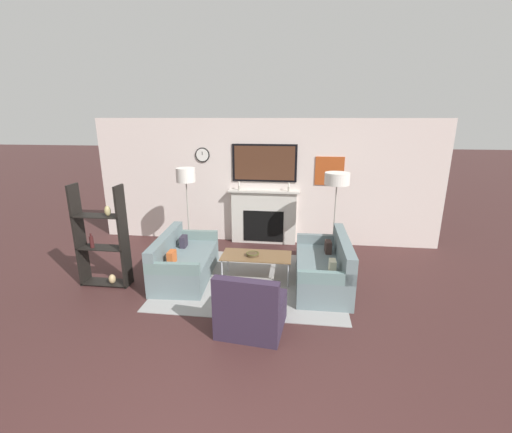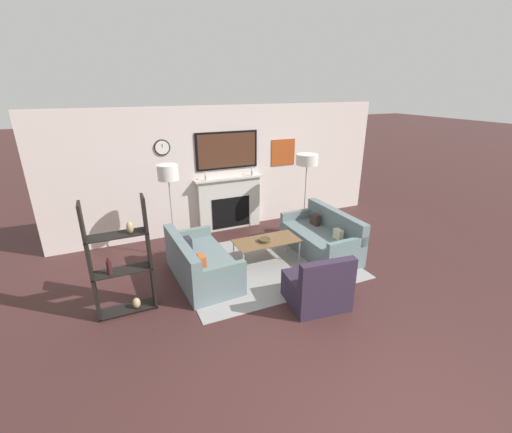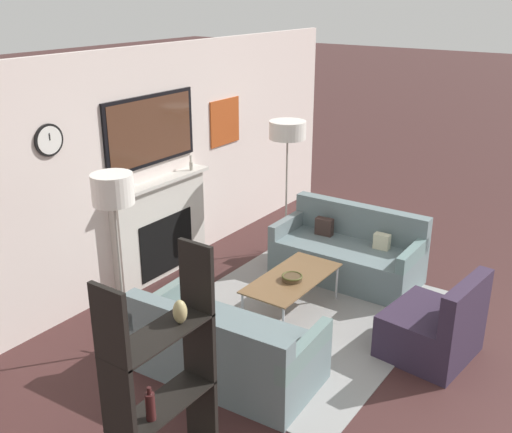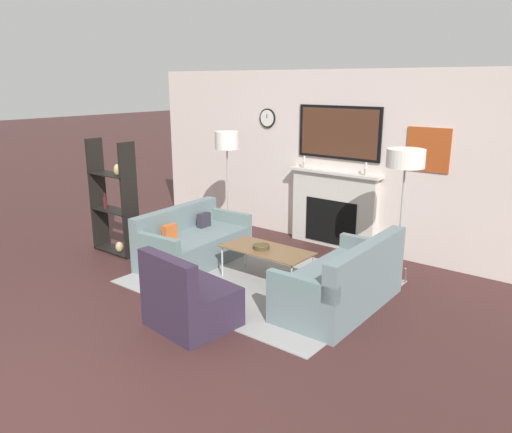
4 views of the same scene
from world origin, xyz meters
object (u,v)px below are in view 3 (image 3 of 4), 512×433
at_px(couch_right, 348,254).
at_px(floor_lamp_right, 288,132).
at_px(armchair, 435,329).
at_px(decorative_bowl, 292,278).
at_px(floor_lamp_left, 113,192).
at_px(coffee_table, 292,279).
at_px(couch_left, 225,349).
at_px(shelf_unit, 164,388).

bearing_deg(couch_right, floor_lamp_right, 78.05).
distance_m(armchair, decorative_bowl, 1.49).
distance_m(couch_right, floor_lamp_left, 3.14).
bearing_deg(floor_lamp_left, decorative_bowl, -34.30).
height_order(coffee_table, floor_lamp_left, floor_lamp_left).
xyz_separation_m(couch_left, decorative_bowl, (1.21, 0.05, 0.19)).
xyz_separation_m(decorative_bowl, floor_lamp_right, (1.44, 0.98, 1.14)).
bearing_deg(couch_left, shelf_unit, -160.51).
distance_m(decorative_bowl, floor_lamp_left, 2.08).
distance_m(floor_lamp_right, shelf_unit, 4.20).
bearing_deg(floor_lamp_right, decorative_bowl, -145.82).
relative_size(decorative_bowl, shelf_unit, 0.13).
relative_size(floor_lamp_right, shelf_unit, 1.03).
relative_size(couch_left, couch_right, 0.98).
xyz_separation_m(armchair, decorative_bowl, (-0.18, 1.47, 0.19)).
bearing_deg(shelf_unit, couch_left, 19.49).
bearing_deg(armchair, floor_lamp_left, 123.41).
bearing_deg(floor_lamp_left, coffee_table, -32.18).
distance_m(decorative_bowl, shelf_unit, 2.48).
height_order(floor_lamp_left, floor_lamp_right, floor_lamp_left).
xyz_separation_m(floor_lamp_right, shelf_unit, (-3.85, -1.45, -0.82)).
bearing_deg(armchair, floor_lamp_right, 62.72).
bearing_deg(armchair, coffee_table, 94.36).
bearing_deg(decorative_bowl, couch_right, -2.20).
distance_m(armchair, shelf_unit, 2.82).
xyz_separation_m(couch_left, floor_lamp_left, (-0.22, 1.03, 1.34)).
xyz_separation_m(couch_left, armchair, (1.39, -1.42, 0.01)).
relative_size(couch_right, shelf_unit, 1.01).
height_order(coffee_table, decorative_bowl, decorative_bowl).
xyz_separation_m(couch_left, couch_right, (2.43, 0.00, 0.01)).
bearing_deg(floor_lamp_right, coffee_table, -145.58).
distance_m(couch_right, coffee_table, 1.17).
bearing_deg(decorative_bowl, floor_lamp_right, 34.18).
height_order(decorative_bowl, floor_lamp_right, floor_lamp_right).
xyz_separation_m(couch_right, floor_lamp_right, (0.22, 1.02, 1.32)).
xyz_separation_m(couch_left, floor_lamp_right, (2.65, 1.03, 1.33)).
relative_size(couch_left, floor_lamp_left, 0.95).
relative_size(couch_left, coffee_table, 1.42).
relative_size(decorative_bowl, floor_lamp_left, 0.12).
bearing_deg(shelf_unit, decorative_bowl, 11.16).
xyz_separation_m(coffee_table, floor_lamp_right, (1.37, 0.94, 1.20)).
bearing_deg(shelf_unit, couch_right, 6.73).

